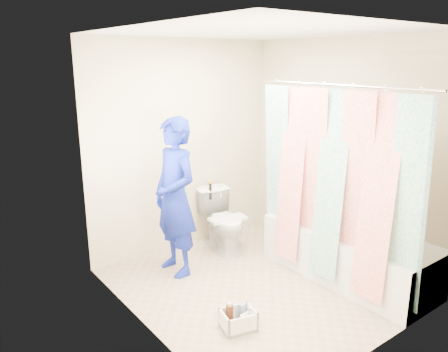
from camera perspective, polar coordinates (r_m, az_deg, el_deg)
floor at (r=4.48m, az=4.31°, el=-13.97°), size 2.60×2.60×0.00m
ceiling at (r=3.93m, az=5.02°, el=18.32°), size 2.40×2.60×0.02m
wall_back at (r=5.06m, az=-5.23°, el=3.90°), size 2.40×0.02×2.40m
wall_front at (r=3.23m, az=20.19°, el=-3.38°), size 2.40×0.02×2.40m
wall_left at (r=3.39m, az=-10.69°, el=-1.87°), size 0.02×2.60×2.40m
wall_right at (r=4.91m, az=15.16°, el=3.09°), size 0.02×2.60×2.40m
bathtub at (r=4.68m, az=15.85°, el=-9.57°), size 0.70×1.75×0.50m
curtain_rod at (r=4.02m, az=14.67°, el=11.41°), size 0.02×1.90×0.02m
shower_curtain at (r=4.17m, az=13.84°, el=-1.41°), size 0.06×1.75×1.80m
toilet at (r=5.11m, az=-0.10°, el=-5.85°), size 0.51×0.74×0.70m
tank_lid at (r=5.00m, az=0.49°, el=-5.61°), size 0.45×0.26×0.03m
tank_internals at (r=5.14m, az=-1.44°, el=-1.73°), size 0.17×0.06×0.23m
plumber at (r=4.45m, az=-6.39°, el=-2.77°), size 0.40×0.60×1.63m
cleaning_caddy at (r=3.81m, az=2.00°, el=-18.30°), size 0.32×0.28×0.21m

